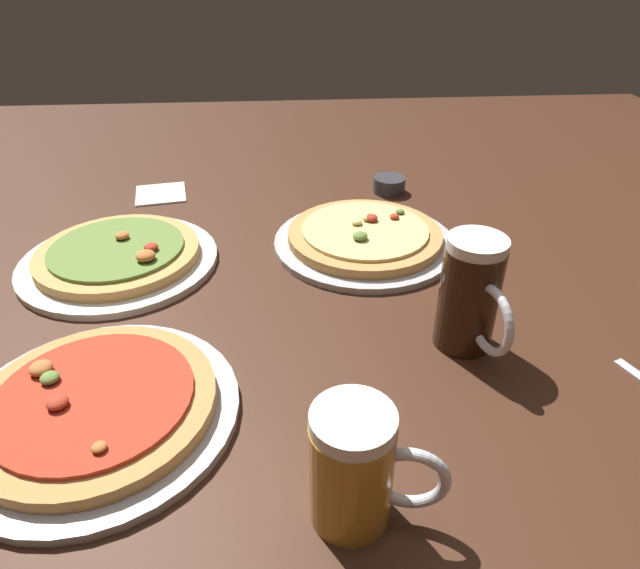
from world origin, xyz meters
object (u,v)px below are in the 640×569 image
at_px(beer_mug_amber, 357,468).
at_px(beer_mug_dark, 471,296).
at_px(pizza_plate_side, 119,256).
at_px(ramekin_sauce, 389,185).
at_px(pizza_plate_near, 96,407).
at_px(napkin_folded, 161,193).
at_px(pizza_plate_far, 365,238).

bearing_deg(beer_mug_amber, beer_mug_dark, 53.94).
height_order(pizza_plate_side, ramekin_sauce, pizza_plate_side).
distance_m(pizza_plate_near, beer_mug_amber, 0.33).
bearing_deg(beer_mug_amber, napkin_folded, 111.80).
height_order(pizza_plate_near, ramekin_sauce, pizza_plate_near).
relative_size(pizza_plate_far, beer_mug_dark, 2.01).
xyz_separation_m(pizza_plate_side, beer_mug_dark, (0.53, -0.26, 0.07)).
bearing_deg(pizza_plate_side, pizza_plate_far, 4.71).
bearing_deg(napkin_folded, pizza_plate_side, -93.97).
height_order(pizza_plate_near, beer_mug_amber, beer_mug_amber).
relative_size(ramekin_sauce, napkin_folded, 0.64).
height_order(beer_mug_dark, beer_mug_amber, beer_mug_dark).
xyz_separation_m(beer_mug_dark, ramekin_sauce, (-0.01, 0.54, -0.07)).
relative_size(pizza_plate_near, napkin_folded, 3.08).
height_order(pizza_plate_near, pizza_plate_side, pizza_plate_side).
xyz_separation_m(pizza_plate_near, pizza_plate_far, (0.38, 0.40, 0.00)).
bearing_deg(pizza_plate_near, beer_mug_dark, 12.32).
xyz_separation_m(pizza_plate_far, beer_mug_dark, (0.10, -0.30, 0.07)).
height_order(ramekin_sauce, napkin_folded, ramekin_sauce).
height_order(pizza_plate_side, beer_mug_amber, beer_mug_amber).
height_order(pizza_plate_far, beer_mug_amber, beer_mug_amber).
distance_m(pizza_plate_side, ramekin_sauce, 0.60).
relative_size(beer_mug_amber, napkin_folded, 1.24).
height_order(pizza_plate_near, beer_mug_dark, beer_mug_dark).
bearing_deg(pizza_plate_near, pizza_plate_far, 46.56).
bearing_deg(pizza_plate_far, beer_mug_amber, -99.09).
relative_size(beer_mug_dark, ramekin_sauce, 2.37).
height_order(pizza_plate_far, ramekin_sauce, pizza_plate_far).
bearing_deg(beer_mug_dark, ramekin_sauce, 90.87).
relative_size(beer_mug_amber, ramekin_sauce, 1.95).
bearing_deg(pizza_plate_side, napkin_folded, 86.03).
bearing_deg(beer_mug_amber, pizza_plate_near, 152.57).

